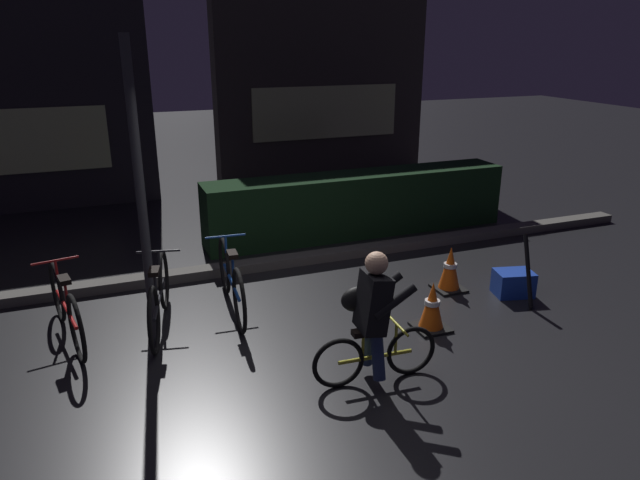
{
  "coord_description": "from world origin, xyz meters",
  "views": [
    {
      "loc": [
        -1.92,
        -4.89,
        2.96
      ],
      "look_at": [
        0.2,
        0.6,
        0.9
      ],
      "focal_mm": 32.89,
      "sensor_mm": 36.0,
      "label": 1
    }
  ],
  "objects_px": {
    "parked_bike_left_mid": "(66,307)",
    "parked_bike_center_right": "(231,280)",
    "cyclist": "(373,317)",
    "closed_umbrella": "(528,271)",
    "parked_bike_center_left": "(159,297)",
    "traffic_cone_near": "(432,307)",
    "traffic_cone_far": "(450,269)",
    "blue_crate": "(513,283)",
    "street_post": "(140,187)"
  },
  "relations": [
    {
      "from": "traffic_cone_far",
      "to": "cyclist",
      "type": "relative_size",
      "value": 0.45
    },
    {
      "from": "parked_bike_center_right",
      "to": "traffic_cone_near",
      "type": "relative_size",
      "value": 3.25
    },
    {
      "from": "parked_bike_center_left",
      "to": "traffic_cone_near",
      "type": "xyz_separation_m",
      "value": [
        2.67,
        -1.07,
        -0.09
      ]
    },
    {
      "from": "parked_bike_left_mid",
      "to": "blue_crate",
      "type": "relative_size",
      "value": 3.8
    },
    {
      "from": "parked_bike_center_right",
      "to": "traffic_cone_near",
      "type": "bearing_deg",
      "value": -119.05
    },
    {
      "from": "cyclist",
      "to": "blue_crate",
      "type": "bearing_deg",
      "value": 26.8
    },
    {
      "from": "parked_bike_left_mid",
      "to": "parked_bike_center_left",
      "type": "bearing_deg",
      "value": -106.97
    },
    {
      "from": "parked_bike_center_left",
      "to": "blue_crate",
      "type": "bearing_deg",
      "value": -87.15
    },
    {
      "from": "parked_bike_center_right",
      "to": "traffic_cone_near",
      "type": "distance_m",
      "value": 2.23
    },
    {
      "from": "blue_crate",
      "to": "closed_umbrella",
      "type": "distance_m",
      "value": 0.36
    },
    {
      "from": "traffic_cone_near",
      "to": "parked_bike_left_mid",
      "type": "bearing_deg",
      "value": 162.11
    },
    {
      "from": "parked_bike_center_left",
      "to": "blue_crate",
      "type": "distance_m",
      "value": 4.11
    },
    {
      "from": "traffic_cone_near",
      "to": "blue_crate",
      "type": "height_order",
      "value": "traffic_cone_near"
    },
    {
      "from": "street_post",
      "to": "traffic_cone_far",
      "type": "distance_m",
      "value": 3.72
    },
    {
      "from": "parked_bike_left_mid",
      "to": "traffic_cone_near",
      "type": "xyz_separation_m",
      "value": [
        3.58,
        -1.16,
        -0.1
      ]
    },
    {
      "from": "traffic_cone_near",
      "to": "traffic_cone_far",
      "type": "xyz_separation_m",
      "value": [
        0.74,
        0.81,
        0.01
      ]
    },
    {
      "from": "parked_bike_left_mid",
      "to": "closed_umbrella",
      "type": "xyz_separation_m",
      "value": [
        4.94,
        -1.01,
        0.05
      ]
    },
    {
      "from": "parked_bike_center_left",
      "to": "cyclist",
      "type": "xyz_separation_m",
      "value": [
        1.65,
        -1.72,
        0.28
      ]
    },
    {
      "from": "parked_bike_center_right",
      "to": "closed_umbrella",
      "type": "distance_m",
      "value": 3.39
    },
    {
      "from": "parked_bike_center_left",
      "to": "traffic_cone_far",
      "type": "bearing_deg",
      "value": -82.16
    },
    {
      "from": "parked_bike_center_left",
      "to": "parked_bike_center_right",
      "type": "relative_size",
      "value": 0.95
    },
    {
      "from": "parked_bike_center_left",
      "to": "blue_crate",
      "type": "xyz_separation_m",
      "value": [
        4.05,
        -0.67,
        -0.2
      ]
    },
    {
      "from": "parked_bike_left_mid",
      "to": "closed_umbrella",
      "type": "bearing_deg",
      "value": -112.94
    },
    {
      "from": "parked_bike_left_mid",
      "to": "traffic_cone_far",
      "type": "relative_size",
      "value": 3.0
    },
    {
      "from": "traffic_cone_near",
      "to": "traffic_cone_far",
      "type": "bearing_deg",
      "value": 47.33
    },
    {
      "from": "street_post",
      "to": "blue_crate",
      "type": "bearing_deg",
      "value": -12.34
    },
    {
      "from": "street_post",
      "to": "parked_bike_center_right",
      "type": "bearing_deg",
      "value": -5.92
    },
    {
      "from": "traffic_cone_far",
      "to": "closed_umbrella",
      "type": "distance_m",
      "value": 0.91
    },
    {
      "from": "parked_bike_center_right",
      "to": "cyclist",
      "type": "height_order",
      "value": "cyclist"
    },
    {
      "from": "cyclist",
      "to": "parked_bike_center_right",
      "type": "bearing_deg",
      "value": 117.65
    },
    {
      "from": "street_post",
      "to": "blue_crate",
      "type": "relative_size",
      "value": 6.79
    },
    {
      "from": "traffic_cone_near",
      "to": "traffic_cone_far",
      "type": "height_order",
      "value": "traffic_cone_far"
    },
    {
      "from": "traffic_cone_far",
      "to": "closed_umbrella",
      "type": "bearing_deg",
      "value": -47.11
    },
    {
      "from": "parked_bike_left_mid",
      "to": "parked_bike_center_right",
      "type": "xyz_separation_m",
      "value": [
        1.72,
        0.05,
        0.01
      ]
    },
    {
      "from": "traffic_cone_near",
      "to": "cyclist",
      "type": "xyz_separation_m",
      "value": [
        -1.02,
        -0.65,
        0.37
      ]
    },
    {
      "from": "parked_bike_center_right",
      "to": "traffic_cone_near",
      "type": "xyz_separation_m",
      "value": [
        1.87,
        -1.21,
        -0.11
      ]
    },
    {
      "from": "parked_bike_center_left",
      "to": "street_post",
      "type": "bearing_deg",
      "value": 27.66
    },
    {
      "from": "street_post",
      "to": "blue_crate",
      "type": "xyz_separation_m",
      "value": [
        4.11,
        -0.9,
        -1.34
      ]
    },
    {
      "from": "street_post",
      "to": "parked_bike_left_mid",
      "type": "relative_size",
      "value": 1.79
    },
    {
      "from": "closed_umbrella",
      "to": "parked_bike_center_right",
      "type": "bearing_deg",
      "value": 83.95
    },
    {
      "from": "parked_bike_center_right",
      "to": "closed_umbrella",
      "type": "xyz_separation_m",
      "value": [
        3.22,
        -1.06,
        0.04
      ]
    },
    {
      "from": "blue_crate",
      "to": "cyclist",
      "type": "height_order",
      "value": "cyclist"
    },
    {
      "from": "parked_bike_center_left",
      "to": "traffic_cone_far",
      "type": "height_order",
      "value": "parked_bike_center_left"
    },
    {
      "from": "blue_crate",
      "to": "cyclist",
      "type": "relative_size",
      "value": 0.35
    },
    {
      "from": "cyclist",
      "to": "closed_umbrella",
      "type": "xyz_separation_m",
      "value": [
        2.37,
        0.8,
        -0.23
      ]
    },
    {
      "from": "traffic_cone_near",
      "to": "closed_umbrella",
      "type": "distance_m",
      "value": 1.37
    },
    {
      "from": "parked_bike_center_right",
      "to": "cyclist",
      "type": "relative_size",
      "value": 1.4
    },
    {
      "from": "parked_bike_center_left",
      "to": "traffic_cone_far",
      "type": "xyz_separation_m",
      "value": [
        3.42,
        -0.26,
        -0.08
      ]
    },
    {
      "from": "parked_bike_center_left",
      "to": "blue_crate",
      "type": "height_order",
      "value": "parked_bike_center_left"
    },
    {
      "from": "parked_bike_center_left",
      "to": "closed_umbrella",
      "type": "relative_size",
      "value": 1.95
    }
  ]
}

